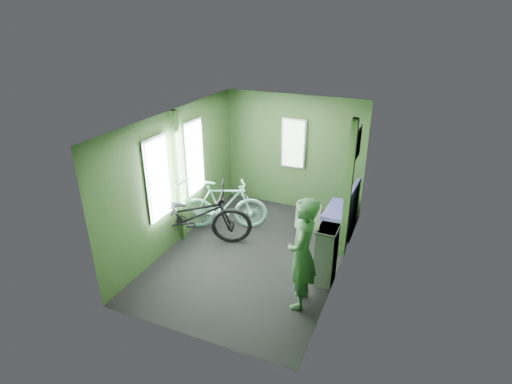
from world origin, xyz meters
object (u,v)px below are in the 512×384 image
bench_seat (341,217)px  passenger (302,254)px  bicycle_black (193,243)px  bicycle_mint (225,228)px  waste_box (326,255)px

bench_seat → passenger: bearing=-90.2°
bicycle_black → bicycle_mint: bicycle_black is taller
bicycle_mint → passenger: bearing=-149.6°
bicycle_mint → passenger: 2.54m
bicycle_black → bench_seat: (2.27, 1.47, 0.27)m
bicycle_mint → waste_box: bearing=-134.2°
bicycle_mint → bench_seat: bearing=-90.8°
bicycle_mint → bicycle_black: bearing=136.4°
bicycle_black → bench_seat: bench_seat is taller
waste_box → passenger: bearing=-107.4°
bicycle_mint → bench_seat: bench_seat is taller
bicycle_black → bench_seat: size_ratio=2.26×
waste_box → bicycle_black: bearing=176.0°
bicycle_mint → waste_box: size_ratio=1.74×
bicycle_mint → passenger: (1.92, -1.47, 0.80)m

